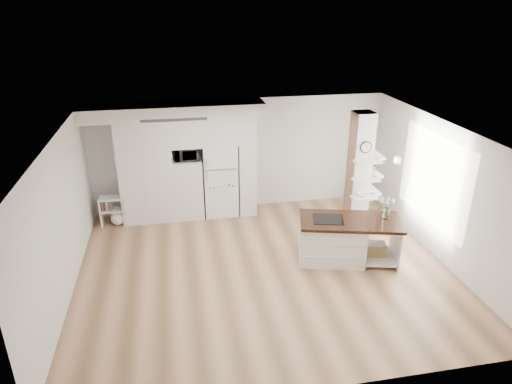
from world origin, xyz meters
The scene contains 14 objects.
floor centered at (0.00, 0.00, 0.00)m, with size 7.00×6.00×0.01m, color tan.
room centered at (0.00, 0.00, 1.86)m, with size 7.04×6.04×2.72m.
cabinet_wall centered at (-1.45, 2.67, 1.51)m, with size 4.00×0.71×2.70m.
refrigerator centered at (-0.53, 2.68, 0.88)m, with size 0.78×0.69×1.75m.
column centered at (2.38, 1.13, 1.35)m, with size 0.69×0.90×2.70m.
window centered at (3.48, 0.30, 1.50)m, with size 2.40×2.40×0.00m, color white.
pendant_light centered at (1.70, 0.15, 2.12)m, with size 0.12×0.12×0.10m, color white.
kitchen_island centered at (1.49, 0.13, 0.46)m, with size 2.11×1.38×1.44m.
bookshelf centered at (-2.97, 2.50, 0.30)m, with size 0.59×0.35×0.68m.
floor_plant_a centered at (3.00, 1.51, 0.24)m, with size 0.26×0.21×0.48m, color #36742E.
floor_plant_b centered at (2.91, 2.50, 0.24)m, with size 0.27×0.27×0.49m, color #36742E.
microwave centered at (-1.27, 2.62, 1.57)m, with size 0.54×0.37×0.30m, color #2D2D2D.
shelf_plant centered at (2.63, 1.30, 1.52)m, with size 0.27×0.23×0.30m, color #36742E.
decor_bowl centered at (2.30, 0.90, 1.00)m, with size 0.22×0.22×0.05m, color white.
Camera 1 is at (-1.56, -7.33, 4.81)m, focal length 32.00 mm.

